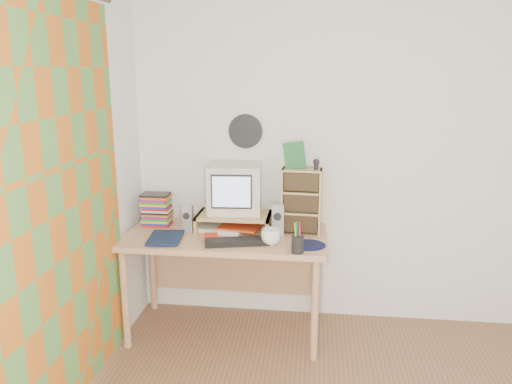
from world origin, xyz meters
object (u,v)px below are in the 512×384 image
(crt_monitor, at_px, (235,189))
(cd_rack, at_px, (301,201))
(mug, at_px, (271,237))
(diary, at_px, (149,236))
(keyboard, at_px, (237,242))
(desk, at_px, (227,249))
(dvd_stack, at_px, (156,206))

(crt_monitor, height_order, cd_rack, crt_monitor)
(mug, distance_m, diary, 0.82)
(keyboard, xyz_separation_m, cd_rack, (0.41, 0.30, 0.21))
(crt_monitor, xyz_separation_m, diary, (-0.53, -0.33, -0.27))
(crt_monitor, relative_size, cd_rack, 0.80)
(cd_rack, xyz_separation_m, mug, (-0.19, -0.28, -0.18))
(desk, xyz_separation_m, mug, (0.34, -0.23, 0.19))
(crt_monitor, bearing_deg, desk, -123.40)
(crt_monitor, relative_size, dvd_stack, 1.27)
(mug, bearing_deg, crt_monitor, 132.61)
(keyboard, distance_m, dvd_stack, 0.74)
(crt_monitor, bearing_deg, diary, -152.77)
(crt_monitor, xyz_separation_m, dvd_stack, (-0.58, -0.00, -0.15))
(crt_monitor, distance_m, mug, 0.49)
(dvd_stack, relative_size, diary, 1.07)
(diary, bearing_deg, keyboard, -7.38)
(mug, bearing_deg, keyboard, -174.82)
(crt_monitor, height_order, keyboard, crt_monitor)
(diary, bearing_deg, mug, -5.71)
(crt_monitor, xyz_separation_m, keyboard, (0.07, -0.34, -0.28))
(desk, relative_size, mug, 10.63)
(keyboard, relative_size, mug, 3.19)
(desk, distance_m, mug, 0.45)
(keyboard, distance_m, mug, 0.23)
(keyboard, bearing_deg, desk, 101.22)
(cd_rack, height_order, mug, cd_rack)
(diary, bearing_deg, cd_rack, 9.59)
(keyboard, relative_size, cd_rack, 0.92)
(desk, xyz_separation_m, keyboard, (0.11, -0.25, 0.15))
(crt_monitor, relative_size, keyboard, 0.86)
(crt_monitor, relative_size, diary, 1.36)
(desk, height_order, cd_rack, cd_rack)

